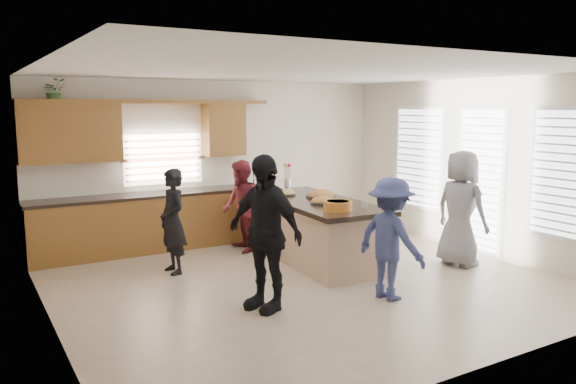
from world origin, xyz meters
TOP-DOWN VIEW (x-y plane):
  - floor at (0.00, 0.00)m, footprint 6.50×6.50m
  - room_shell at (0.00, 0.00)m, footprint 6.52×6.02m
  - back_cabinetry at (-1.47, 2.73)m, footprint 4.08×0.66m
  - right_wall_glazing at (3.22, -0.13)m, footprint 0.06×4.00m
  - island at (0.63, 0.77)m, footprint 1.37×2.79m
  - platter_front at (0.55, 0.45)m, footprint 0.40×0.40m
  - platter_mid at (0.85, 0.95)m, footprint 0.47×0.47m
  - platter_back at (0.50, 1.42)m, footprint 0.31×0.31m
  - salad_bowl at (0.40, -0.12)m, footprint 0.39×0.39m
  - clear_cup at (0.79, -0.20)m, footprint 0.08×0.08m
  - plate_stack at (0.59, 1.63)m, footprint 0.24×0.24m
  - flower_vase at (0.83, 1.95)m, footprint 0.14×0.14m
  - potted_plant at (-2.69, 2.82)m, footprint 0.35×0.31m
  - woman_left_back at (-1.45, 1.28)m, footprint 0.39×0.57m
  - woman_left_mid at (-0.10, 1.86)m, footprint 0.69×0.82m
  - woman_left_front at (-1.02, -0.65)m, footprint 0.77×1.15m
  - woman_right_back at (0.47, -1.12)m, footprint 0.71×1.05m
  - woman_right_front at (2.34, -0.52)m, footprint 0.64×0.90m

SIDE VIEW (x-z plane):
  - floor at x=0.00m, z-range 0.00..0.00m
  - island at x=0.63m, z-range -0.02..0.93m
  - woman_left_back at x=-1.45m, z-range 0.00..1.50m
  - woman_left_mid at x=-0.10m, z-range 0.00..1.50m
  - woman_right_back at x=0.47m, z-range 0.00..1.51m
  - woman_right_front at x=2.34m, z-range 0.00..1.72m
  - woman_left_front at x=-1.02m, z-range 0.00..1.82m
  - back_cabinetry at x=-1.47m, z-range -0.32..2.14m
  - plate_stack at x=0.59m, z-range 0.95..1.00m
  - platter_back at x=0.50m, z-range 0.91..1.04m
  - platter_front at x=0.55m, z-range 0.90..1.06m
  - platter_mid at x=0.85m, z-range 0.88..1.07m
  - clear_cup at x=0.79m, z-range 0.95..1.05m
  - salad_bowl at x=0.40m, z-range 0.96..1.09m
  - flower_vase at x=0.83m, z-range 0.97..1.41m
  - right_wall_glazing at x=3.22m, z-range 0.22..2.47m
  - room_shell at x=0.00m, z-range 0.50..3.31m
  - potted_plant at x=-2.69m, z-range 2.40..2.76m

